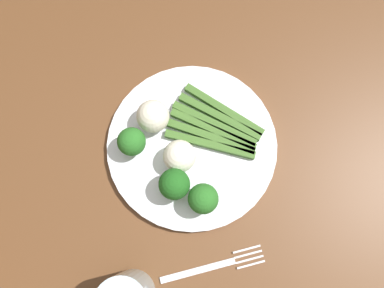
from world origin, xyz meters
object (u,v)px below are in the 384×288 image
plate (192,146)px  fork (214,266)px  cauliflower_near_center (179,156)px  dining_table (208,133)px  asparagus_bundle (216,127)px  broccoli_left (174,184)px  broccoli_outer_edge (203,199)px  broccoli_front_left (132,144)px  cauliflower_back_right (153,116)px

plate → fork: (0.19, -0.04, -0.01)m
cauliflower_near_center → dining_table: bearing=123.4°
dining_table → asparagus_bundle: 0.11m
dining_table → broccoli_left: broccoli_left is taller
broccoli_outer_edge → fork: size_ratio=0.35×
dining_table → asparagus_bundle: (0.02, 0.00, 0.11)m
asparagus_bundle → broccoli_outer_edge: (0.10, -0.07, 0.03)m
dining_table → broccoli_outer_edge: (0.12, -0.07, 0.14)m
broccoli_front_left → plate: bearing=71.3°
broccoli_left → cauliflower_near_center: (-0.04, 0.02, -0.01)m
broccoli_outer_edge → cauliflower_near_center: size_ratio=1.10×
asparagus_bundle → fork: size_ratio=0.95×
plate → broccoli_front_left: broccoli_front_left is taller
broccoli_left → broccoli_outer_edge: bearing=41.1°
plate → cauliflower_near_center: (0.02, -0.03, 0.03)m
fork → broccoli_front_left: bearing=110.0°
broccoli_outer_edge → cauliflower_back_right: size_ratio=1.08×
asparagus_bundle → plate: bearing=61.5°
cauliflower_back_right → fork: bearing=0.2°
plate → asparagus_bundle: asparagus_bundle is taller
broccoli_left → cauliflower_near_center: 0.05m
cauliflower_back_right → dining_table: bearing=72.4°
broccoli_outer_edge → cauliflower_near_center: bearing=-173.8°
broccoli_front_left → cauliflower_back_right: size_ratio=1.04×
plate → fork: size_ratio=1.69×
dining_table → plate: bearing=-54.4°
plate → asparagus_bundle: bearing=103.6°
broccoli_left → cauliflower_back_right: size_ratio=1.12×
broccoli_left → cauliflower_near_center: size_ratio=1.14×
broccoli_front_left → dining_table: bearing=91.4°
fork → broccoli_outer_edge: bearing=85.3°
broccoli_front_left → broccoli_left: broccoli_left is taller
plate → dining_table: bearing=125.6°
plate → broccoli_outer_edge: bearing=-12.0°
asparagus_bundle → fork: asparagus_bundle is taller
broccoli_front_left → cauliflower_back_right: (-0.03, 0.05, -0.01)m
asparagus_bundle → fork: 0.22m
broccoli_outer_edge → asparagus_bundle: bearing=147.1°
plate → broccoli_left: bearing=-43.4°
broccoli_left → cauliflower_near_center: broccoli_left is taller
broccoli_left → fork: broccoli_left is taller
broccoli_left → fork: 0.14m
plate → cauliflower_back_right: (-0.06, -0.04, 0.03)m
cauliflower_back_right → fork: size_ratio=0.32×
broccoli_left → broccoli_outer_edge: 0.05m
asparagus_bundle → broccoli_front_left: broccoli_front_left is taller
broccoli_front_left → broccoli_left: bearing=23.7°
broccoli_front_left → cauliflower_near_center: 0.08m
broccoli_outer_edge → fork: (0.10, -0.02, -0.05)m
cauliflower_near_center → broccoli_outer_edge: bearing=6.2°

